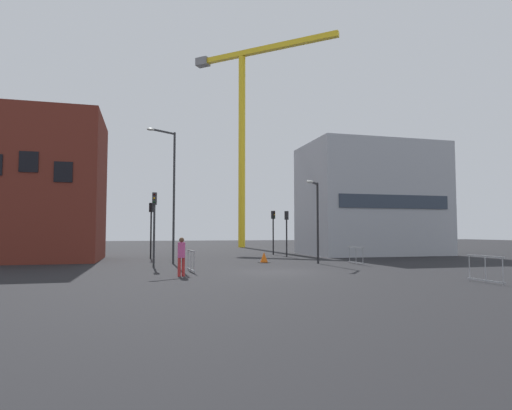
{
  "coord_description": "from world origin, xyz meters",
  "views": [
    {
      "loc": [
        -6.4,
        -20.75,
        2.01
      ],
      "look_at": [
        0.0,
        3.94,
        3.61
      ],
      "focal_mm": 30.14,
      "sensor_mm": 36.0,
      "label": 1
    }
  ],
  "objects_px": {
    "streetlamp_tall": "(171,186)",
    "traffic_light_verge": "(287,226)",
    "traffic_light_island": "(273,225)",
    "pedestrian_walking": "(181,254)",
    "traffic_light_near": "(154,217)",
    "traffic_cone_on_verge": "(264,258)",
    "traffic_light_corner": "(151,221)",
    "streetlamp_short": "(316,213)",
    "construction_crane": "(246,114)"
  },
  "relations": [
    {
      "from": "traffic_light_near",
      "to": "traffic_light_corner",
      "type": "xyz_separation_m",
      "value": [
        -0.06,
        8.14,
        -0.04
      ]
    },
    {
      "from": "streetlamp_short",
      "to": "traffic_cone_on_verge",
      "type": "xyz_separation_m",
      "value": [
        -2.91,
        1.89,
        -2.88
      ]
    },
    {
      "from": "traffic_cone_on_verge",
      "to": "construction_crane",
      "type": "bearing_deg",
      "value": 79.37
    },
    {
      "from": "traffic_light_island",
      "to": "pedestrian_walking",
      "type": "height_order",
      "value": "traffic_light_island"
    },
    {
      "from": "streetlamp_tall",
      "to": "traffic_light_island",
      "type": "relative_size",
      "value": 2.16
    },
    {
      "from": "streetlamp_tall",
      "to": "traffic_light_corner",
      "type": "bearing_deg",
      "value": 100.3
    },
    {
      "from": "streetlamp_tall",
      "to": "streetlamp_short",
      "type": "relative_size",
      "value": 1.62
    },
    {
      "from": "pedestrian_walking",
      "to": "traffic_cone_on_verge",
      "type": "bearing_deg",
      "value": 51.08
    },
    {
      "from": "streetlamp_tall",
      "to": "traffic_light_island",
      "type": "bearing_deg",
      "value": 43.58
    },
    {
      "from": "traffic_light_near",
      "to": "traffic_light_island",
      "type": "height_order",
      "value": "traffic_light_near"
    },
    {
      "from": "traffic_light_verge",
      "to": "traffic_light_island",
      "type": "distance_m",
      "value": 3.4
    },
    {
      "from": "traffic_light_island",
      "to": "pedestrian_walking",
      "type": "xyz_separation_m",
      "value": [
        -9.42,
        -16.72,
        -1.58
      ]
    },
    {
      "from": "traffic_light_verge",
      "to": "traffic_light_near",
      "type": "xyz_separation_m",
      "value": [
        -10.63,
        -7.71,
        0.36
      ]
    },
    {
      "from": "traffic_light_corner",
      "to": "streetlamp_tall",
      "type": "bearing_deg",
      "value": -79.7
    },
    {
      "from": "traffic_light_corner",
      "to": "pedestrian_walking",
      "type": "xyz_separation_m",
      "value": [
        1.17,
        -13.76,
        -1.79
      ]
    },
    {
      "from": "traffic_light_corner",
      "to": "traffic_cone_on_verge",
      "type": "distance_m",
      "value": 9.88
    },
    {
      "from": "traffic_light_island",
      "to": "traffic_cone_on_verge",
      "type": "distance_m",
      "value": 10.22
    },
    {
      "from": "streetlamp_tall",
      "to": "pedestrian_walking",
      "type": "height_order",
      "value": "streetlamp_tall"
    },
    {
      "from": "traffic_light_verge",
      "to": "streetlamp_tall",
      "type": "bearing_deg",
      "value": -149.6
    },
    {
      "from": "traffic_light_verge",
      "to": "traffic_cone_on_verge",
      "type": "distance_m",
      "value": 7.27
    },
    {
      "from": "traffic_light_verge",
      "to": "traffic_cone_on_verge",
      "type": "xyz_separation_m",
      "value": [
        -3.57,
        -5.95,
        -2.18
      ]
    },
    {
      "from": "pedestrian_walking",
      "to": "traffic_light_verge",
      "type": "bearing_deg",
      "value": 54.44
    },
    {
      "from": "traffic_light_island",
      "to": "streetlamp_tall",
      "type": "bearing_deg",
      "value": -136.42
    },
    {
      "from": "streetlamp_tall",
      "to": "traffic_light_verge",
      "type": "height_order",
      "value": "streetlamp_tall"
    },
    {
      "from": "streetlamp_tall",
      "to": "traffic_light_verge",
      "type": "relative_size",
      "value": 2.27
    },
    {
      "from": "traffic_light_island",
      "to": "traffic_light_corner",
      "type": "bearing_deg",
      "value": -164.38
    },
    {
      "from": "construction_crane",
      "to": "traffic_light_verge",
      "type": "xyz_separation_m",
      "value": [
        -1.6,
        -21.59,
        -15.12
      ]
    },
    {
      "from": "traffic_light_corner",
      "to": "pedestrian_walking",
      "type": "distance_m",
      "value": 13.93
    },
    {
      "from": "traffic_cone_on_verge",
      "to": "pedestrian_walking",
      "type": "bearing_deg",
      "value": -128.92
    },
    {
      "from": "streetlamp_short",
      "to": "pedestrian_walking",
      "type": "xyz_separation_m",
      "value": [
        -8.87,
        -5.49,
        -2.18
      ]
    },
    {
      "from": "streetlamp_short",
      "to": "traffic_cone_on_verge",
      "type": "distance_m",
      "value": 4.51
    },
    {
      "from": "traffic_light_island",
      "to": "traffic_cone_on_verge",
      "type": "xyz_separation_m",
      "value": [
        -3.46,
        -9.34,
        -2.29
      ]
    },
    {
      "from": "traffic_light_verge",
      "to": "pedestrian_walking",
      "type": "relative_size",
      "value": 2.1
    },
    {
      "from": "traffic_light_island",
      "to": "traffic_light_near",
      "type": "bearing_deg",
      "value": -133.47
    },
    {
      "from": "pedestrian_walking",
      "to": "traffic_light_near",
      "type": "bearing_deg",
      "value": 101.16
    },
    {
      "from": "streetlamp_tall",
      "to": "traffic_cone_on_verge",
      "type": "height_order",
      "value": "streetlamp_tall"
    },
    {
      "from": "construction_crane",
      "to": "traffic_light_corner",
      "type": "distance_m",
      "value": 28.6
    },
    {
      "from": "construction_crane",
      "to": "traffic_light_verge",
      "type": "bearing_deg",
      "value": -94.23
    },
    {
      "from": "traffic_light_verge",
      "to": "traffic_light_island",
      "type": "xyz_separation_m",
      "value": [
        -0.11,
        3.4,
        0.11
      ]
    },
    {
      "from": "traffic_light_near",
      "to": "streetlamp_short",
      "type": "bearing_deg",
      "value": -0.74
    },
    {
      "from": "pedestrian_walking",
      "to": "traffic_cone_on_verge",
      "type": "relative_size",
      "value": 2.54
    },
    {
      "from": "traffic_cone_on_verge",
      "to": "traffic_light_island",
      "type": "bearing_deg",
      "value": 69.68
    },
    {
      "from": "traffic_light_verge",
      "to": "traffic_light_corner",
      "type": "relative_size",
      "value": 0.88
    },
    {
      "from": "traffic_light_corner",
      "to": "pedestrian_walking",
      "type": "bearing_deg",
      "value": -85.16
    },
    {
      "from": "streetlamp_tall",
      "to": "streetlamp_short",
      "type": "height_order",
      "value": "streetlamp_tall"
    },
    {
      "from": "construction_crane",
      "to": "traffic_light_corner",
      "type": "height_order",
      "value": "construction_crane"
    },
    {
      "from": "traffic_light_corner",
      "to": "traffic_cone_on_verge",
      "type": "bearing_deg",
      "value": -41.88
    },
    {
      "from": "pedestrian_walking",
      "to": "traffic_light_corner",
      "type": "bearing_deg",
      "value": 94.84
    },
    {
      "from": "streetlamp_short",
      "to": "traffic_light_corner",
      "type": "bearing_deg",
      "value": 140.48
    },
    {
      "from": "streetlamp_tall",
      "to": "pedestrian_walking",
      "type": "bearing_deg",
      "value": -89.53
    }
  ]
}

